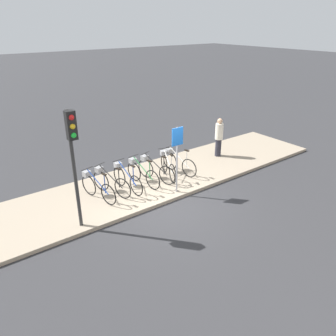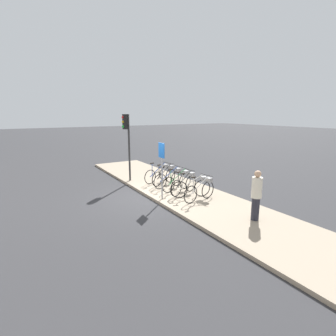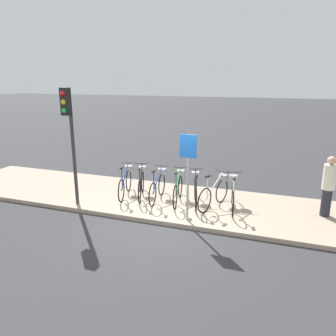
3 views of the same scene
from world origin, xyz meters
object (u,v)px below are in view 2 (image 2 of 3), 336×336
at_px(parked_bicycle_3, 178,181).
at_px(parked_bicycle_4, 185,183).
at_px(parked_bicycle_2, 170,178).
at_px(parked_bicycle_5, 193,187).
at_px(parked_bicycle_6, 201,190).
at_px(parked_bicycle_0, 159,173).
at_px(sign_post, 162,161).
at_px(traffic_light, 127,133).
at_px(parked_bicycle_1, 165,175).
at_px(pedestrian, 256,194).

bearing_deg(parked_bicycle_3, parked_bicycle_4, -1.64).
xyz_separation_m(parked_bicycle_2, parked_bicycle_5, (1.80, -0.00, 0.00)).
bearing_deg(parked_bicycle_6, parked_bicycle_5, -176.51).
height_order(parked_bicycle_0, sign_post, sign_post).
relative_size(traffic_light, sign_post, 1.48).
distance_m(parked_bicycle_0, parked_bicycle_4, 2.33).
xyz_separation_m(parked_bicycle_6, sign_post, (-1.02, -1.25, 1.13)).
bearing_deg(parked_bicycle_1, traffic_light, -139.81).
bearing_deg(pedestrian, parked_bicycle_6, -172.89).
distance_m(parked_bicycle_0, parked_bicycle_3, 1.78).
bearing_deg(parked_bicycle_4, parked_bicycle_3, 178.36).
height_order(pedestrian, traffic_light, traffic_light).
height_order(parked_bicycle_6, traffic_light, traffic_light).
bearing_deg(parked_bicycle_3, parked_bicycle_0, -179.00).
bearing_deg(sign_post, pedestrian, 23.93).
distance_m(parked_bicycle_2, pedestrian, 4.86).
xyz_separation_m(parked_bicycle_1, sign_post, (1.90, -1.29, 1.13)).
relative_size(parked_bicycle_1, sign_post, 0.71).
distance_m(parked_bicycle_1, parked_bicycle_4, 1.81).
distance_m(parked_bicycle_0, sign_post, 2.94).
xyz_separation_m(parked_bicycle_3, traffic_light, (-2.85, -1.30, 2.02)).
relative_size(parked_bicycle_4, traffic_light, 0.49).
distance_m(parked_bicycle_5, pedestrian, 3.07).
bearing_deg(sign_post, parked_bicycle_0, 153.39).
bearing_deg(parked_bicycle_2, parked_bicycle_6, 0.75).
height_order(parked_bicycle_0, parked_bicycle_5, same).
xyz_separation_m(parked_bicycle_1, parked_bicycle_5, (2.41, -0.07, 0.00)).
bearing_deg(parked_bicycle_6, pedestrian, 7.11).
xyz_separation_m(parked_bicycle_3, sign_post, (0.65, -1.25, 1.13)).
height_order(parked_bicycle_6, sign_post, sign_post).
relative_size(parked_bicycle_2, parked_bicycle_3, 1.01).
xyz_separation_m(parked_bicycle_6, traffic_light, (-4.51, -1.30, 2.02)).
relative_size(parked_bicycle_3, parked_bicycle_4, 1.03).
relative_size(parked_bicycle_3, sign_post, 0.74).
distance_m(parked_bicycle_3, pedestrian, 4.20).
height_order(parked_bicycle_1, sign_post, sign_post).
relative_size(parked_bicycle_0, parked_bicycle_2, 0.98).
relative_size(parked_bicycle_3, traffic_light, 0.50).
height_order(parked_bicycle_5, sign_post, sign_post).
relative_size(parked_bicycle_5, traffic_light, 0.48).
relative_size(parked_bicycle_6, traffic_light, 0.50).
xyz_separation_m(parked_bicycle_0, parked_bicycle_2, (1.12, 0.01, 0.00)).
bearing_deg(pedestrian, parked_bicycle_0, -176.64).
xyz_separation_m(parked_bicycle_1, parked_bicycle_4, (1.81, -0.06, 0.00)).
relative_size(parked_bicycle_2, pedestrian, 1.03).
bearing_deg(parked_bicycle_2, pedestrian, 4.07).
distance_m(parked_bicycle_6, sign_post, 1.97).
distance_m(parked_bicycle_3, parked_bicycle_5, 1.15).
xyz_separation_m(pedestrian, sign_post, (-3.52, -1.56, 0.70)).
bearing_deg(pedestrian, sign_post, -156.07).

